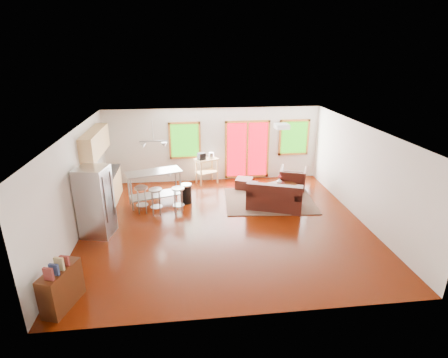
{
  "coord_description": "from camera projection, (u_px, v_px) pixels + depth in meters",
  "views": [
    {
      "loc": [
        -1.01,
        -8.42,
        4.46
      ],
      "look_at": [
        0.0,
        0.3,
        1.2
      ],
      "focal_mm": 28.0,
      "sensor_mm": 36.0,
      "label": 1
    }
  ],
  "objects": [
    {
      "name": "rug",
      "position": [
        269.0,
        200.0,
        10.95
      ],
      "size": [
        2.89,
        2.31,
        0.03
      ],
      "primitive_type": "cube",
      "rotation": [
        0.0,
        0.0,
        -0.08
      ],
      "color": "#445136",
      "rests_on": "floor"
    },
    {
      "name": "ceiling_flush",
      "position": [
        282.0,
        126.0,
        9.35
      ],
      "size": [
        0.35,
        0.35,
        0.12
      ],
      "primitive_type": "cube",
      "color": "white",
      "rests_on": "ceiling"
    },
    {
      "name": "ottoman",
      "position": [
        244.0,
        183.0,
        11.88
      ],
      "size": [
        0.69,
        0.69,
        0.35
      ],
      "primitive_type": "cube",
      "rotation": [
        0.0,
        0.0,
        -0.37
      ],
      "color": "black",
      "rests_on": "floor"
    },
    {
      "name": "bar_stool_a",
      "position": [
        141.0,
        194.0,
        9.98
      ],
      "size": [
        0.41,
        0.41,
        0.79
      ],
      "rotation": [
        0.0,
        0.0,
        0.1
      ],
      "color": "#B7BABC",
      "rests_on": "floor"
    },
    {
      "name": "loveseat",
      "position": [
        275.0,
        197.0,
        10.36
      ],
      "size": [
        1.82,
        1.41,
        0.85
      ],
      "rotation": [
        0.0,
        0.0,
        -0.36
      ],
      "color": "black",
      "rests_on": "floor"
    },
    {
      "name": "bar_stool_b",
      "position": [
        156.0,
        196.0,
        9.87
      ],
      "size": [
        0.38,
        0.38,
        0.78
      ],
      "rotation": [
        0.0,
        0.0,
        0.02
      ],
      "color": "#B7BABC",
      "rests_on": "floor"
    },
    {
      "name": "back_wall",
      "position": [
        214.0,
        145.0,
        12.31
      ],
      "size": [
        7.5,
        0.02,
        2.6
      ],
      "primitive_type": "cube",
      "color": "beige",
      "rests_on": "ground"
    },
    {
      "name": "left_wall",
      "position": [
        75.0,
        186.0,
        8.64
      ],
      "size": [
        0.02,
        7.0,
        2.6
      ],
      "primitive_type": "cube",
      "color": "beige",
      "rests_on": "ground"
    },
    {
      "name": "vase",
      "position": [
        279.0,
        180.0,
        11.24
      ],
      "size": [
        0.22,
        0.23,
        0.29
      ],
      "rotation": [
        0.0,
        0.0,
        -0.38
      ],
      "color": "silver",
      "rests_on": "coffee_table"
    },
    {
      "name": "cup",
      "position": [
        169.0,
        175.0,
        10.25
      ],
      "size": [
        0.13,
        0.1,
        0.12
      ],
      "primitive_type": "imported",
      "rotation": [
        0.0,
        0.0,
        0.05
      ],
      "color": "silver",
      "rests_on": "island"
    },
    {
      "name": "kitchen_cart",
      "position": [
        206.0,
        162.0,
        12.12
      ],
      "size": [
        0.88,
        0.74,
        1.15
      ],
      "rotation": [
        0.0,
        0.0,
        0.42
      ],
      "color": "tan",
      "rests_on": "floor"
    },
    {
      "name": "cabinets",
      "position": [
        102.0,
        176.0,
        10.38
      ],
      "size": [
        0.64,
        2.24,
        2.3
      ],
      "color": "tan",
      "rests_on": "floor"
    },
    {
      "name": "french_doors",
      "position": [
        247.0,
        150.0,
        12.47
      ],
      "size": [
        1.6,
        0.05,
        2.1
      ],
      "color": "#B8000E",
      "rests_on": "back_wall"
    },
    {
      "name": "pendant_light",
      "position": [
        154.0,
        145.0,
        10.03
      ],
      "size": [
        0.8,
        0.18,
        0.79
      ],
      "color": "gray",
      "rests_on": "ceiling"
    },
    {
      "name": "refrigerator",
      "position": [
        96.0,
        202.0,
        8.69
      ],
      "size": [
        0.85,
        0.83,
        1.8
      ],
      "rotation": [
        0.0,
        0.0,
        -0.21
      ],
      "color": "#B7BABC",
      "rests_on": "floor"
    },
    {
      "name": "ceiling",
      "position": [
        225.0,
        130.0,
        8.59
      ],
      "size": [
        7.5,
        7.0,
        0.02
      ],
      "primitive_type": "cube",
      "color": "silver",
      "rests_on": "ground"
    },
    {
      "name": "front_wall",
      "position": [
        251.0,
        253.0,
        5.78
      ],
      "size": [
        7.5,
        0.02,
        2.6
      ],
      "primitive_type": "cube",
      "color": "beige",
      "rests_on": "ground"
    },
    {
      "name": "bar_stool_c",
      "position": [
        178.0,
        194.0,
        9.98
      ],
      "size": [
        0.41,
        0.41,
        0.77
      ],
      "rotation": [
        0.0,
        0.0,
        -0.12
      ],
      "color": "#B7BABC",
      "rests_on": "floor"
    },
    {
      "name": "trash_can",
      "position": [
        186.0,
        193.0,
        10.72
      ],
      "size": [
        0.34,
        0.34,
        0.61
      ],
      "rotation": [
        0.0,
        0.0,
        -0.03
      ],
      "color": "black",
      "rests_on": "floor"
    },
    {
      "name": "coffee_table",
      "position": [
        279.0,
        186.0,
        11.15
      ],
      "size": [
        1.22,
        1.01,
        0.42
      ],
      "rotation": [
        0.0,
        0.0,
        0.43
      ],
      "color": "#39190A",
      "rests_on": "floor"
    },
    {
      "name": "window_right",
      "position": [
        294.0,
        137.0,
        12.51
      ],
      "size": [
        1.1,
        0.05,
        1.3
      ],
      "color": "#18590A",
      "rests_on": "back_wall"
    },
    {
      "name": "book",
      "position": [
        277.0,
        179.0,
        11.24
      ],
      "size": [
        0.23,
        0.05,
        0.3
      ],
      "primitive_type": "imported",
      "rotation": [
        0.0,
        0.0,
        0.08
      ],
      "color": "maroon",
      "rests_on": "coffee_table"
    },
    {
      "name": "armchair",
      "position": [
        293.0,
        178.0,
        11.69
      ],
      "size": [
        1.06,
        1.03,
        0.86
      ],
      "primitive_type": "imported",
      "rotation": [
        0.0,
        0.0,
        2.77
      ],
      "color": "black",
      "rests_on": "floor"
    },
    {
      "name": "island",
      "position": [
        154.0,
        182.0,
        10.56
      ],
      "size": [
        1.75,
        1.11,
        1.03
      ],
      "rotation": [
        0.0,
        0.0,
        0.3
      ],
      "color": "#B7BABC",
      "rests_on": "floor"
    },
    {
      "name": "right_wall",
      "position": [
        363.0,
        174.0,
        9.45
      ],
      "size": [
        0.02,
        7.0,
        2.6
      ],
      "primitive_type": "cube",
      "color": "beige",
      "rests_on": "ground"
    },
    {
      "name": "window_left",
      "position": [
        185.0,
        141.0,
        12.09
      ],
      "size": [
        1.1,
        0.05,
        1.3
      ],
      "color": "#18590A",
      "rests_on": "back_wall"
    },
    {
      "name": "floor",
      "position": [
        225.0,
        224.0,
        9.5
      ],
      "size": [
        7.5,
        7.0,
        0.02
      ],
      "primitive_type": "cube",
      "color": "#390D01",
      "rests_on": "ground"
    },
    {
      "name": "bookshelf",
      "position": [
        61.0,
        287.0,
        6.35
      ],
      "size": [
        0.59,
        0.94,
        1.03
      ],
      "rotation": [
        0.0,
        0.0,
        -0.31
      ],
      "color": "#39190A",
      "rests_on": "floor"
    }
  ]
}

